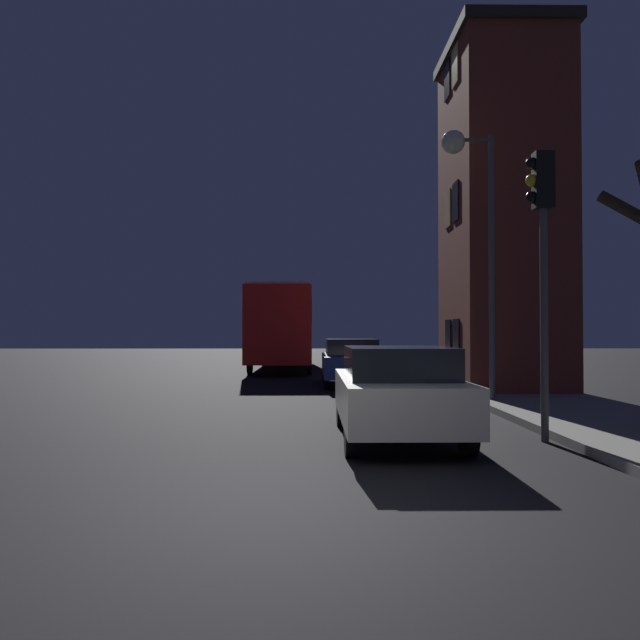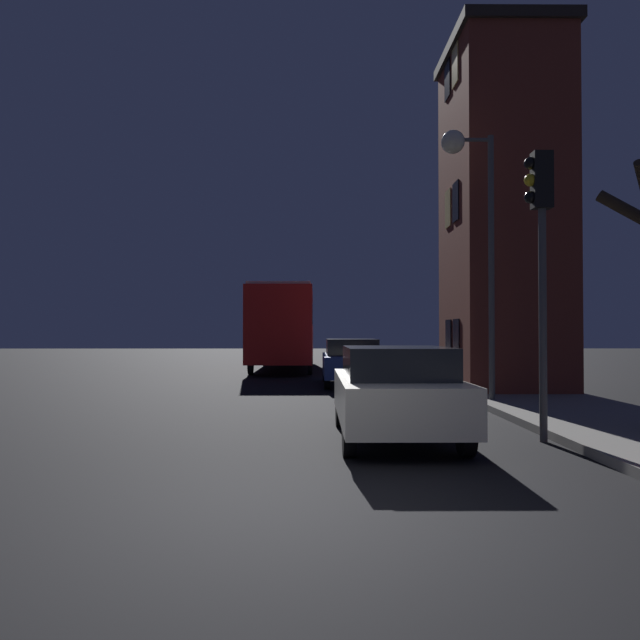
{
  "view_description": "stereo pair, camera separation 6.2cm",
  "coord_description": "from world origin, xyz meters",
  "views": [
    {
      "loc": [
        -0.02,
        -5.85,
        1.72
      ],
      "look_at": [
        0.18,
        11.15,
        2.06
      ],
      "focal_mm": 35.0,
      "sensor_mm": 36.0,
      "label": 1
    },
    {
      "loc": [
        0.04,
        -5.86,
        1.72
      ],
      "look_at": [
        0.18,
        11.15,
        2.06
      ],
      "focal_mm": 35.0,
      "sensor_mm": 36.0,
      "label": 2
    }
  ],
  "objects": [
    {
      "name": "car_mid_lane",
      "position": [
        1.22,
        14.4,
        0.79
      ],
      "size": [
        1.8,
        4.61,
        1.5
      ],
      "color": "navy",
      "rests_on": "ground"
    },
    {
      "name": "brick_building",
      "position": [
        5.45,
        11.95,
        5.15
      ],
      "size": [
        3.14,
        4.19,
        9.97
      ],
      "color": "brown",
      "rests_on": "sidewalk"
    },
    {
      "name": "streetlamp",
      "position": [
        3.7,
        8.82,
        5.05
      ],
      "size": [
        1.25,
        0.56,
        6.38
      ],
      "color": "#4C4C4C",
      "rests_on": "sidewalk"
    },
    {
      "name": "car_near_lane",
      "position": [
        1.32,
        4.13,
        0.79
      ],
      "size": [
        1.8,
        4.35,
        1.49
      ],
      "color": "beige",
      "rests_on": "ground"
    },
    {
      "name": "traffic_light",
      "position": [
        3.6,
        3.91,
        3.27
      ],
      "size": [
        0.43,
        0.24,
        4.58
      ],
      "color": "#4C4C4C",
      "rests_on": "ground"
    },
    {
      "name": "bus",
      "position": [
        -1.35,
        23.04,
        2.18
      ],
      "size": [
        2.61,
        11.22,
        3.66
      ],
      "color": "red",
      "rests_on": "ground"
    },
    {
      "name": "ground_plane",
      "position": [
        0.0,
        0.0,
        0.0
      ],
      "size": [
        120.0,
        120.0,
        0.0
      ],
      "primitive_type": "plane",
      "color": "black"
    }
  ]
}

